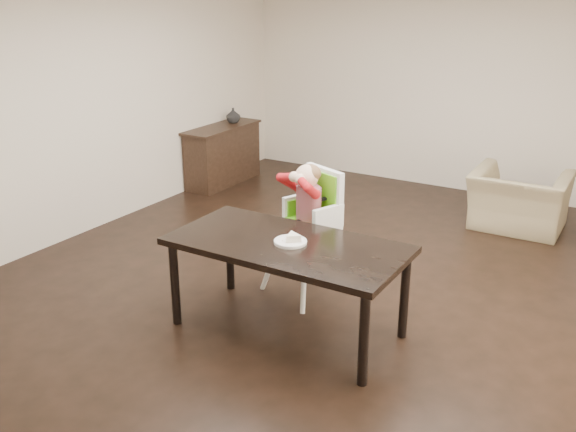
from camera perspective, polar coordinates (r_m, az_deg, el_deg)
name	(u,v)px	position (r m, az deg, el deg)	size (l,w,h in m)	color
ground	(333,288)	(5.84, 4.03, -6.42)	(7.00, 7.00, 0.00)	black
room_walls	(339,81)	(5.28, 4.52, 11.91)	(6.02, 7.02, 2.71)	beige
dining_table	(287,252)	(4.88, -0.05, -3.21)	(1.80, 0.90, 0.75)	black
high_chair	(311,203)	(5.47, 2.05, 1.16)	(0.64, 0.64, 1.18)	white
plate	(291,240)	(4.83, 0.29, -2.15)	(0.31, 0.31, 0.07)	white
armchair	(520,191)	(7.51, 19.92, 2.10)	(1.00, 0.65, 0.88)	#95845F
sideboard	(223,155)	(8.78, -5.82, 5.44)	(0.44, 1.26, 0.79)	black
vase	(233,116)	(8.89, -4.90, 8.88)	(0.19, 0.20, 0.19)	#99999E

